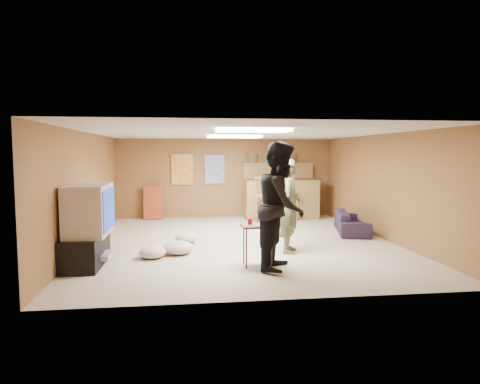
{
  "coord_description": "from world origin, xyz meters",
  "views": [
    {
      "loc": [
        -1.12,
        -8.5,
        1.79
      ],
      "look_at": [
        0.0,
        0.2,
        1.0
      ],
      "focal_mm": 32.0,
      "sensor_mm": 36.0,
      "label": 1
    }
  ],
  "objects": [
    {
      "name": "wall_right",
      "position": [
        3.0,
        0.0,
        1.1
      ],
      "size": [
        0.02,
        7.0,
        2.2
      ],
      "primitive_type": "cube",
      "color": "brown",
      "rests_on": "ground"
    },
    {
      "name": "tv_screen",
      "position": [
        -2.34,
        -1.5,
        0.9
      ],
      "size": [
        0.02,
        0.95,
        0.65
      ],
      "primitive_type": "cube",
      "color": "navy",
      "rests_on": "tv_body"
    },
    {
      "name": "wall_back",
      "position": [
        0.0,
        3.5,
        1.1
      ],
      "size": [
        6.0,
        0.02,
        2.2
      ],
      "primitive_type": "cube",
      "color": "brown",
      "rests_on": "ground"
    },
    {
      "name": "cushion_near_tv",
      "position": [
        -1.26,
        -0.92,
        0.12
      ],
      "size": [
        0.61,
        0.61,
        0.24
      ],
      "primitive_type": "ellipsoid",
      "rotation": [
        0.0,
        0.0,
        -0.17
      ],
      "color": "tan",
      "rests_on": "ground"
    },
    {
      "name": "bar_shelf",
      "position": [
        1.5,
        3.4,
        1.5
      ],
      "size": [
        2.0,
        0.18,
        0.05
      ],
      "primitive_type": "cube",
      "color": "olive",
      "rests_on": "bar_backing"
    },
    {
      "name": "cushion_far",
      "position": [
        -1.69,
        -1.16,
        0.1
      ],
      "size": [
        0.55,
        0.55,
        0.21
      ],
      "primitive_type": "ellipsoid",
      "rotation": [
        0.0,
        0.0,
        0.2
      ],
      "color": "tan",
      "rests_on": "ground"
    },
    {
      "name": "wall_front",
      "position": [
        0.0,
        -3.5,
        1.1
      ],
      "size": [
        6.0,
        0.02,
        2.2
      ],
      "primitive_type": "cube",
      "color": "brown",
      "rests_on": "ground"
    },
    {
      "name": "tv_body",
      "position": [
        -2.65,
        -1.5,
        0.9
      ],
      "size": [
        0.6,
        1.1,
        0.8
      ],
      "primitive_type": "cube",
      "color": "#B2B2B7",
      "rests_on": "tv_stand"
    },
    {
      "name": "poster_right",
      "position": [
        -0.3,
        3.46,
        1.35
      ],
      "size": [
        0.55,
        0.03,
        0.8
      ],
      "primitive_type": "cube",
      "color": "#334C99",
      "rests_on": "wall_back"
    },
    {
      "name": "tray_table",
      "position": [
        0.02,
        -1.88,
        0.33
      ],
      "size": [
        0.53,
        0.44,
        0.66
      ],
      "primitive_type": "cube",
      "rotation": [
        0.0,
        0.0,
        0.06
      ],
      "color": "#3C1E13",
      "rests_on": "ground"
    },
    {
      "name": "bottle_row",
      "position": [
        1.3,
        3.38,
        1.65
      ],
      "size": [
        1.48,
        0.08,
        0.26
      ],
      "primitive_type": null,
      "color": "#3F7233",
      "rests_on": "bar_shelf"
    },
    {
      "name": "bar_stool_left",
      "position": [
        0.8,
        2.32,
        0.58
      ],
      "size": [
        0.48,
        0.48,
        1.16
      ],
      "primitive_type": null,
      "rotation": [
        0.0,
        0.0,
        0.39
      ],
      "color": "olive",
      "rests_on": "ground"
    },
    {
      "name": "bar_lip",
      "position": [
        1.5,
        2.7,
        1.1
      ],
      "size": [
        2.1,
        0.12,
        0.05
      ],
      "primitive_type": "cube",
      "color": "#3C1E13",
      "rests_on": "bar_counter"
    },
    {
      "name": "dvd_box",
      "position": [
        -2.5,
        -1.5,
        0.15
      ],
      "size": [
        0.35,
        0.5,
        0.08
      ],
      "primitive_type": "cube",
      "color": "#B2B2B7",
      "rests_on": "tv_stand"
    },
    {
      "name": "cup_red_near",
      "position": [
        -0.1,
        -1.8,
        0.71
      ],
      "size": [
        0.08,
        0.08,
        0.1
      ],
      "primitive_type": "cylinder",
      "rotation": [
        0.0,
        0.0,
        -0.12
      ],
      "color": "red",
      "rests_on": "tray_table"
    },
    {
      "name": "cup_red_far",
      "position": [
        0.09,
        -1.96,
        0.72
      ],
      "size": [
        0.11,
        0.11,
        0.11
      ],
      "primitive_type": "cylinder",
      "rotation": [
        0.0,
        0.0,
        0.38
      ],
      "color": "red",
      "rests_on": "tray_table"
    },
    {
      "name": "bar_stool_right",
      "position": [
        1.69,
        2.58,
        0.63
      ],
      "size": [
        0.48,
        0.48,
        1.27
      ],
      "primitive_type": null,
      "rotation": [
        0.0,
        0.0,
        -0.21
      ],
      "color": "olive",
      "rests_on": "ground"
    },
    {
      "name": "bar_backing",
      "position": [
        1.5,
        3.42,
        1.2
      ],
      "size": [
        2.0,
        0.14,
        0.6
      ],
      "primitive_type": "cube",
      "color": "olive",
      "rests_on": "bar_counter"
    },
    {
      "name": "ground",
      "position": [
        0.0,
        0.0,
        0.0
      ],
      "size": [
        7.0,
        7.0,
        0.0
      ],
      "primitive_type": "plane",
      "color": "tan",
      "rests_on": "ground"
    },
    {
      "name": "ceiling",
      "position": [
        0.0,
        0.0,
        2.2
      ],
      "size": [
        6.0,
        7.0,
        0.02
      ],
      "primitive_type": "cube",
      "color": "silver",
      "rests_on": "ground"
    },
    {
      "name": "poster_left",
      "position": [
        -1.2,
        3.46,
        1.35
      ],
      "size": [
        0.6,
        0.03,
        0.85
      ],
      "primitive_type": "cube",
      "color": "#BF3F26",
      "rests_on": "wall_back"
    },
    {
      "name": "bar_counter",
      "position": [
        1.5,
        2.95,
        0.55
      ],
      "size": [
        2.0,
        0.6,
        1.1
      ],
      "primitive_type": "cube",
      "color": "olive",
      "rests_on": "ground"
    },
    {
      "name": "tv_stand",
      "position": [
        -2.72,
        -1.5,
        0.25
      ],
      "size": [
        0.55,
        1.3,
        0.5
      ],
      "primitive_type": "cube",
      "color": "black",
      "rests_on": "ground"
    },
    {
      "name": "sofa",
      "position": [
        2.63,
        0.71,
        0.24
      ],
      "size": [
        1.04,
        1.75,
        0.48
      ],
      "primitive_type": "imported",
      "rotation": [
        0.0,
        0.0,
        1.31
      ],
      "color": "black",
      "rests_on": "ground"
    },
    {
      "name": "cup_blue",
      "position": [
        0.17,
        -1.76,
        0.71
      ],
      "size": [
        0.1,
        0.1,
        0.11
      ],
      "primitive_type": "cylinder",
      "rotation": [
        0.0,
        0.0,
        0.42
      ],
      "color": "#16239D",
      "rests_on": "tray_table"
    },
    {
      "name": "wall_left",
      "position": [
        -3.0,
        0.0,
        1.1
      ],
      "size": [
        0.02,
        7.0,
        2.2
      ],
      "primitive_type": "cube",
      "color": "brown",
      "rests_on": "ground"
    },
    {
      "name": "ceiling_panel_front",
      "position": [
        0.0,
        -1.5,
        2.17
      ],
      "size": [
        1.2,
        0.6,
        0.04
      ],
      "primitive_type": "cube",
      "color": "white",
      "rests_on": "ceiling"
    },
    {
      "name": "ceiling_panel_back",
      "position": [
        0.0,
        1.2,
        2.17
      ],
      "size": [
        1.2,
        0.6,
        0.04
      ],
      "primitive_type": "cube",
      "color": "white",
      "rests_on": "ceiling"
    },
    {
      "name": "person_black",
      "position": [
        0.35,
        -2.08,
        0.99
      ],
      "size": [
        1.07,
        1.18,
        1.98
      ],
      "primitive_type": "imported",
      "rotation": [
        0.0,
        0.0,
        1.16
      ],
      "color": "black",
      "rests_on": "ground"
    },
    {
      "name": "cushion_mid",
      "position": [
        -1.12,
        0.04,
        0.1
      ],
      "size": [
        0.54,
        0.54,
        0.2
      ],
      "primitive_type": "ellipsoid",
      "rotation": [
        0.0,
        0.0,
        0.28
      ],
      "color": "tan",
      "rests_on": "ground"
    },
    {
      "name": "person_olive",
      "position": [
        0.75,
        -1.01,
        0.85
      ],
      "size": [
        0.58,
        0.72,
        1.71
      ],
      "primitive_type": "imported",
      "rotation": [
        0.0,
        0.0,
        1.25
      ],
      "color": "#535933",
      "rests_on": "ground"
    },
    {
      "name": "folding_chair_stack",
      "position": [
        -2.0,
        3.3,
        0.45
      ],
      "size": [
        0.5,
        0.26,
        0.91
      ],
      "primitive_type": "cube",
      "rotation": [
        -0.14,
        0.0,
        0.0
      ],
      "color": "#A63C1E",
      "rests_on": "ground"
    }
  ]
}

